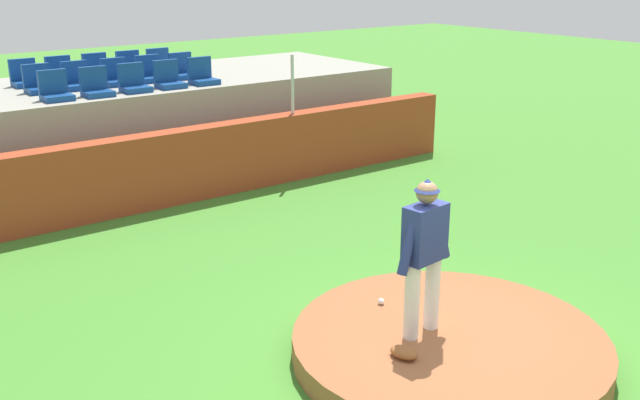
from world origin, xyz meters
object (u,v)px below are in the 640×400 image
(stadium_chair_1, at_px, (96,87))
(baseball, at_px, (381,301))
(fielding_glove, at_px, (404,352))
(stadium_chair_0, at_px, (55,91))
(stadium_chair_3, at_px, (169,79))
(stadium_chair_5, at_px, (39,84))
(stadium_chair_14, at_px, (160,65))
(pitcher, at_px, (425,246))
(stadium_chair_6, at_px, (77,80))
(stadium_chair_7, at_px, (116,77))
(stadium_chair_11, at_px, (61,74))
(stadium_chair_10, at_px, (25,78))
(stadium_chair_2, at_px, (134,83))
(stadium_chair_12, at_px, (97,71))
(stadium_chair_4, at_px, (202,76))
(stadium_chair_8, at_px, (150,73))
(stadium_chair_9, at_px, (183,70))
(stadium_chair_13, at_px, (130,68))

(stadium_chair_1, bearing_deg, baseball, 95.03)
(fielding_glove, distance_m, stadium_chair_0, 8.11)
(stadium_chair_1, relative_size, stadium_chair_3, 1.00)
(stadium_chair_5, distance_m, stadium_chair_14, 2.91)
(pitcher, distance_m, fielding_glove, 1.10)
(stadium_chair_6, bearing_deg, baseball, 94.51)
(stadium_chair_0, height_order, stadium_chair_7, same)
(pitcher, xyz_separation_m, stadium_chair_11, (-0.50, 9.43, 0.66))
(stadium_chair_7, height_order, stadium_chair_10, same)
(stadium_chair_2, relative_size, stadium_chair_12, 1.00)
(baseball, distance_m, stadium_chair_3, 7.13)
(stadium_chair_0, bearing_deg, stadium_chair_7, -148.83)
(stadium_chair_4, distance_m, stadium_chair_11, 2.75)
(baseball, bearing_deg, fielding_glove, -120.58)
(stadium_chair_3, bearing_deg, stadium_chair_7, -52.27)
(stadium_chair_7, relative_size, stadium_chair_8, 1.00)
(stadium_chair_11, relative_size, stadium_chair_14, 1.00)
(stadium_chair_9, bearing_deg, stadium_chair_2, 31.54)
(stadium_chair_8, distance_m, stadium_chair_9, 0.69)
(fielding_glove, relative_size, stadium_chair_12, 0.60)
(stadium_chair_4, xyz_separation_m, stadium_chair_14, (-0.02, 1.79, 0.00))
(stadium_chair_7, height_order, stadium_chair_8, same)
(pitcher, xyz_separation_m, stadium_chair_0, (-1.19, 7.65, 0.66))
(stadium_chair_6, relative_size, stadium_chair_14, 1.00)
(stadium_chair_2, bearing_deg, stadium_chair_9, -148.46)
(stadium_chair_0, relative_size, stadium_chair_5, 1.00)
(stadium_chair_5, relative_size, stadium_chair_11, 1.00)
(fielding_glove, height_order, stadium_chair_5, stadium_chair_5)
(stadium_chair_2, relative_size, stadium_chair_8, 1.00)
(stadium_chair_4, bearing_deg, fielding_glove, 75.14)
(stadium_chair_4, bearing_deg, stadium_chair_13, -68.91)
(stadium_chair_0, xyz_separation_m, stadium_chair_5, (0.00, 0.90, 0.00))
(stadium_chair_10, height_order, stadium_chair_11, same)
(stadium_chair_11, bearing_deg, stadium_chair_6, 89.96)
(stadium_chair_0, xyz_separation_m, stadium_chair_7, (1.43, 0.86, 0.00))
(stadium_chair_6, xyz_separation_m, stadium_chair_11, (0.00, 0.90, 0.00))
(fielding_glove, xyz_separation_m, stadium_chair_14, (2.09, 9.72, 1.60))
(stadium_chair_5, distance_m, stadium_chair_7, 1.42)
(stadium_chair_4, height_order, stadium_chair_12, same)
(stadium_chair_13, bearing_deg, pitcher, 84.46)
(baseball, height_order, stadium_chair_14, stadium_chair_14)
(stadium_chair_8, bearing_deg, stadium_chair_4, 126.94)
(stadium_chair_2, relative_size, stadium_chair_6, 1.00)
(stadium_chair_12, bearing_deg, baseball, 89.24)
(stadium_chair_5, bearing_deg, stadium_chair_9, 179.11)
(stadium_chair_7, height_order, stadium_chair_9, same)
(stadium_chair_2, xyz_separation_m, stadium_chair_4, (1.39, 0.01, 0.00))
(baseball, relative_size, stadium_chair_14, 0.15)
(stadium_chair_5, distance_m, stadium_chair_10, 0.87)
(fielding_glove, xyz_separation_m, stadium_chair_4, (2.10, 7.93, 1.60))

